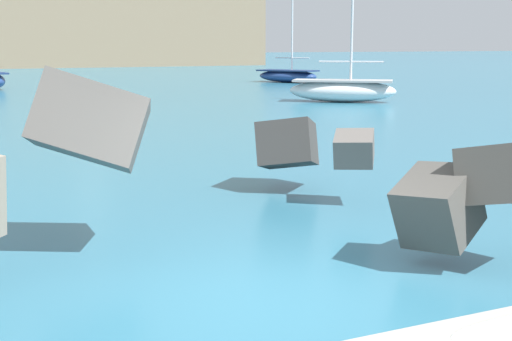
{
  "coord_description": "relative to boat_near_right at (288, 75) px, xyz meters",
  "views": [
    {
      "loc": [
        -3.29,
        -6.75,
        2.88
      ],
      "look_at": [
        0.0,
        0.5,
        1.4
      ],
      "focal_mm": 48.11,
      "sensor_mm": 36.0,
      "label": 1
    }
  ],
  "objects": [
    {
      "name": "boat_near_right",
      "position": [
        0.0,
        0.0,
        0.0
      ],
      "size": [
        4.33,
        5.18,
        6.94
      ],
      "color": "navy",
      "rests_on": "ground"
    },
    {
      "name": "boat_mid_left",
      "position": [
        -5.54,
        -16.87,
        0.08
      ],
      "size": [
        5.23,
        4.48,
        6.05
      ],
      "color": "white",
      "rests_on": "ground"
    },
    {
      "name": "ground_plane",
      "position": [
        -20.36,
        -39.55,
        -0.53
      ],
      "size": [
        400.0,
        400.0,
        0.0
      ],
      "primitive_type": "plane",
      "color": "#2D6B84"
    },
    {
      "name": "breakwater_jetty",
      "position": [
        -19.53,
        -37.61,
        0.5
      ],
      "size": [
        31.33,
        8.12,
        2.65
      ],
      "color": "slate",
      "rests_on": "ground"
    }
  ]
}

